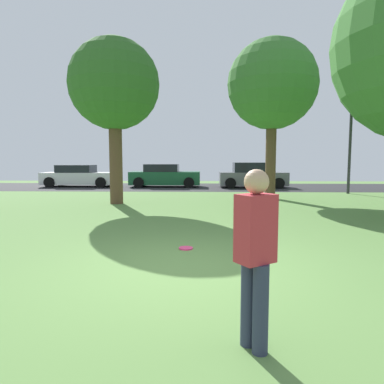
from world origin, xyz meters
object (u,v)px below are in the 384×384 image
(oak_tree_left, at_px, (114,86))
(frisbee_disc, at_px, (186,248))
(street_lamp_post, at_px, (350,148))
(maple_tree_near, at_px, (272,85))
(parked_car_grey, at_px, (252,176))
(person_thrower, at_px, (255,252))
(parked_car_white, at_px, (79,177))
(parked_car_green, at_px, (165,176))

(oak_tree_left, height_order, frisbee_disc, oak_tree_left)
(oak_tree_left, bearing_deg, street_lamp_post, 21.92)
(oak_tree_left, bearing_deg, maple_tree_near, 17.70)
(oak_tree_left, bearing_deg, parked_car_grey, 51.56)
(person_thrower, height_order, street_lamp_post, street_lamp_post)
(frisbee_disc, distance_m, street_lamp_post, 13.51)
(person_thrower, xyz_separation_m, parked_car_white, (-8.33, 18.32, -0.25))
(parked_car_green, xyz_separation_m, street_lamp_post, (9.71, -3.96, 1.59))
(frisbee_disc, xyz_separation_m, parked_car_white, (-7.54, 14.89, 0.62))
(parked_car_white, height_order, street_lamp_post, street_lamp_post)
(maple_tree_near, relative_size, parked_car_grey, 1.69)
(frisbee_disc, bearing_deg, street_lamp_post, 55.27)
(parked_car_green, relative_size, street_lamp_post, 0.96)
(oak_tree_left, height_order, parked_car_white, oak_tree_left)
(parked_car_white, bearing_deg, frisbee_disc, -63.16)
(parked_car_white, bearing_deg, parked_car_grey, -1.35)
(oak_tree_left, distance_m, maple_tree_near, 6.62)
(oak_tree_left, relative_size, parked_car_green, 1.44)
(oak_tree_left, relative_size, street_lamp_post, 1.39)
(oak_tree_left, relative_size, parked_car_white, 1.38)
(parked_car_grey, bearing_deg, street_lamp_post, -40.58)
(parked_car_grey, bearing_deg, person_thrower, -97.84)
(oak_tree_left, xyz_separation_m, parked_car_green, (0.92, 8.24, -3.82))
(parked_car_green, bearing_deg, frisbee_disc, -81.90)
(parked_car_green, height_order, parked_car_grey, parked_car_grey)
(frisbee_disc, bearing_deg, parked_car_white, 116.84)
(person_thrower, relative_size, parked_car_grey, 0.40)
(oak_tree_left, xyz_separation_m, parked_car_grey, (6.33, 7.97, -3.78))
(oak_tree_left, bearing_deg, frisbee_disc, -65.47)
(maple_tree_near, height_order, person_thrower, maple_tree_near)
(parked_car_white, xyz_separation_m, street_lamp_post, (15.13, -3.95, 1.62))
(person_thrower, height_order, parked_car_green, person_thrower)
(person_thrower, distance_m, parked_car_green, 18.57)
(parked_car_white, height_order, parked_car_grey, parked_car_grey)
(parked_car_grey, bearing_deg, maple_tree_near, -90.28)
(frisbee_disc, bearing_deg, person_thrower, -76.95)
(oak_tree_left, relative_size, frisbee_disc, 23.10)
(maple_tree_near, distance_m, person_thrower, 12.98)
(parked_car_grey, xyz_separation_m, street_lamp_post, (4.31, -3.69, 1.56))
(parked_car_white, bearing_deg, oak_tree_left, -61.36)
(person_thrower, relative_size, parked_car_green, 0.37)
(maple_tree_near, bearing_deg, person_thrower, -101.48)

